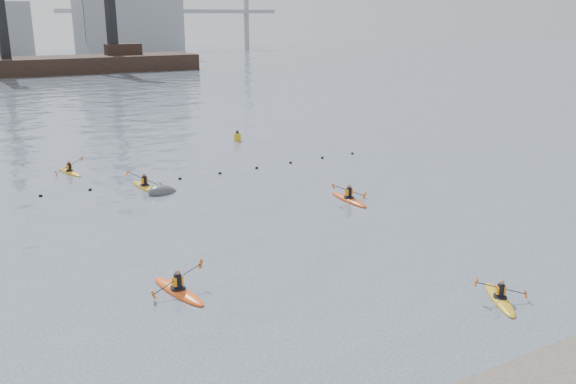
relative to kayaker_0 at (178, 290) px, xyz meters
name	(u,v)px	position (x,y,z in m)	size (l,w,h in m)	color
ground	(365,315)	(5.42, -5.36, -0.11)	(400.00, 400.00, 0.00)	#3A4655
float_line	(158,181)	(4.92, 17.17, -0.08)	(33.24, 0.73, 0.24)	black
barge_pier	(6,65)	(5.20, 104.63, 1.78)	(72.00, 19.30, 29.50)	black
kayaker_0	(178,290)	(0.00, 0.00, 0.00)	(2.43, 3.65, 1.26)	#E04E15
kayaker_1	(500,298)	(10.77, -7.13, -0.01)	(2.13, 3.02, 1.07)	#C18F16
kayaker_3	(145,186)	(3.67, 16.02, 0.00)	(2.50, 3.59, 1.50)	#BF8C16
kayaker_4	(349,199)	(13.56, 6.96, 0.00)	(2.53, 3.67, 1.41)	#C44212
kayaker_5	(70,172)	(0.21, 22.58, -0.01)	(2.15, 3.22, 1.18)	gold
mooring_buoy	(163,193)	(4.29, 14.31, -0.11)	(2.04, 1.21, 1.02)	#3A3D3F
nav_buoy	(237,137)	(15.67, 26.99, 0.24)	(0.64, 0.64, 1.16)	gold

